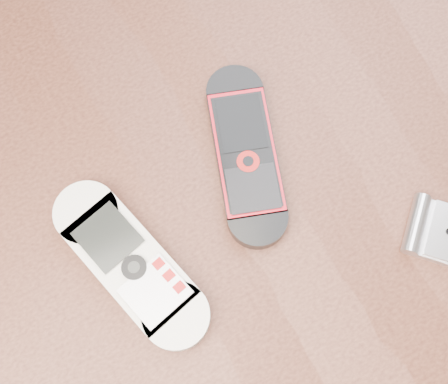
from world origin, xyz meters
The scene contains 4 objects.
ground centered at (0.00, 0.00, 0.00)m, with size 4.00×4.00×0.00m, color #472B19.
table centered at (0.00, 0.00, 0.64)m, with size 1.20×0.80×0.75m.
nokia_white centered at (-0.08, -0.02, 0.76)m, with size 0.05×0.16×0.02m, color silver.
nokia_black_red centered at (0.04, 0.02, 0.76)m, with size 0.05×0.16×0.02m, color black.
Camera 1 is at (-0.06, -0.13, 1.23)m, focal length 50.00 mm.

